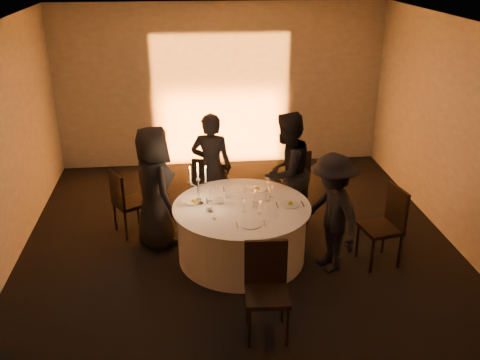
{
  "coord_description": "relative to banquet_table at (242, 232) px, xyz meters",
  "views": [
    {
      "loc": [
        -0.69,
        -6.17,
        3.84
      ],
      "look_at": [
        0.0,
        0.2,
        1.05
      ],
      "focal_mm": 40.0,
      "sensor_mm": 36.0,
      "label": 1
    }
  ],
  "objects": [
    {
      "name": "wall_right",
      "position": [
        3.0,
        0.0,
        1.12
      ],
      "size": [
        0.0,
        7.0,
        7.0
      ],
      "primitive_type": "plane",
      "rotation": [
        1.57,
        0.0,
        -1.57
      ],
      "color": "#9F9B94",
      "rests_on": "floor"
    },
    {
      "name": "banquet_table",
      "position": [
        0.0,
        0.0,
        0.0
      ],
      "size": [
        1.8,
        1.8,
        0.77
      ],
      "color": "black",
      "rests_on": "floor"
    },
    {
      "name": "chair_right",
      "position": [
        1.86,
        -0.3,
        0.22
      ],
      "size": [
        0.54,
        0.54,
        1.06
      ],
      "rotation": [
        0.0,
        0.0,
        -1.39
      ],
      "color": "black",
      "rests_on": "floor"
    },
    {
      "name": "wine_glass_b",
      "position": [
        0.4,
        0.42,
        0.52
      ],
      "size": [
        0.07,
        0.07,
        0.19
      ],
      "color": "silver",
      "rests_on": "banquet_table"
    },
    {
      "name": "wine_glass_g",
      "position": [
        0.42,
        0.22,
        0.52
      ],
      "size": [
        0.07,
        0.07,
        0.19
      ],
      "color": "silver",
      "rests_on": "banquet_table"
    },
    {
      "name": "guest_back_left",
      "position": [
        -0.32,
        1.2,
        0.45
      ],
      "size": [
        0.69,
        0.55,
        1.68
      ],
      "primitive_type": "imported",
      "rotation": [
        0.0,
        0.0,
        2.88
      ],
      "color": "black",
      "rests_on": "floor"
    },
    {
      "name": "ceiling",
      "position": [
        0.0,
        0.0,
        2.62
      ],
      "size": [
        7.0,
        7.0,
        0.0
      ],
      "primitive_type": "plane",
      "rotation": [
        3.14,
        0.0,
        0.0
      ],
      "color": "silver",
      "rests_on": "wall_back"
    },
    {
      "name": "wall_front",
      "position": [
        0.0,
        -3.5,
        1.12
      ],
      "size": [
        7.0,
        0.0,
        7.0
      ],
      "primitive_type": "plane",
      "rotation": [
        -1.57,
        0.0,
        0.0
      ],
      "color": "#9F9B94",
      "rests_on": "floor"
    },
    {
      "name": "floor",
      "position": [
        0.0,
        0.0,
        -0.38
      ],
      "size": [
        7.0,
        7.0,
        0.0
      ],
      "primitive_type": "plane",
      "color": "black",
      "rests_on": "ground"
    },
    {
      "name": "uplighter_fixture",
      "position": [
        0.0,
        3.2,
        -0.33
      ],
      "size": [
        0.25,
        0.12,
        0.1
      ],
      "primitive_type": "cube",
      "color": "black",
      "rests_on": "floor"
    },
    {
      "name": "chair_back_left",
      "position": [
        -0.38,
        1.33,
        0.15
      ],
      "size": [
        0.51,
        0.51,
        0.96
      ],
      "rotation": [
        0.0,
        0.0,
        2.89
      ],
      "color": "black",
      "rests_on": "floor"
    },
    {
      "name": "chair_left",
      "position": [
        -1.58,
        0.84,
        0.17
      ],
      "size": [
        0.58,
        0.58,
        0.98
      ],
      "rotation": [
        0.0,
        0.0,
        2.1
      ],
      "color": "black",
      "rests_on": "floor"
    },
    {
      "name": "wine_glass_d",
      "position": [
        0.2,
        -0.24,
        0.52
      ],
      "size": [
        0.07,
        0.07,
        0.19
      ],
      "color": "silver",
      "rests_on": "banquet_table"
    },
    {
      "name": "wine_glass_f",
      "position": [
        0.18,
        0.11,
        0.52
      ],
      "size": [
        0.07,
        0.07,
        0.19
      ],
      "color": "silver",
      "rests_on": "banquet_table"
    },
    {
      "name": "wine_glass_c",
      "position": [
        -0.4,
        0.19,
        0.52
      ],
      "size": [
        0.07,
        0.07,
        0.19
      ],
      "color": "silver",
      "rests_on": "banquet_table"
    },
    {
      "name": "plate_front",
      "position": [
        0.05,
        -0.52,
        0.39
      ],
      "size": [
        0.36,
        0.26,
        0.01
      ],
      "color": "white",
      "rests_on": "banquet_table"
    },
    {
      "name": "tumbler_a",
      "position": [
        0.17,
        -0.09,
        0.43
      ],
      "size": [
        0.07,
        0.07,
        0.09
      ],
      "primitive_type": "cylinder",
      "color": "silver",
      "rests_on": "banquet_table"
    },
    {
      "name": "tumbler_b",
      "position": [
        -0.26,
        0.1,
        0.43
      ],
      "size": [
        0.07,
        0.07,
        0.09
      ],
      "primitive_type": "cylinder",
      "color": "silver",
      "rests_on": "banquet_table"
    },
    {
      "name": "wine_glass_e",
      "position": [
        0.01,
        -0.18,
        0.52
      ],
      "size": [
        0.07,
        0.07,
        0.19
      ],
      "color": "silver",
      "rests_on": "banquet_table"
    },
    {
      "name": "plate_back_right",
      "position": [
        0.26,
        0.48,
        0.4
      ],
      "size": [
        0.36,
        0.27,
        0.08
      ],
      "color": "white",
      "rests_on": "banquet_table"
    },
    {
      "name": "plate_back_left",
      "position": [
        -0.02,
        0.53,
        0.39
      ],
      "size": [
        0.36,
        0.25,
        0.01
      ],
      "color": "white",
      "rests_on": "banquet_table"
    },
    {
      "name": "candelabra",
      "position": [
        -0.55,
        0.1,
        0.59
      ],
      "size": [
        0.25,
        0.12,
        0.59
      ],
      "color": "silver",
      "rests_on": "banquet_table"
    },
    {
      "name": "plate_left",
      "position": [
        -0.61,
        0.18,
        0.4
      ],
      "size": [
        0.36,
        0.25,
        0.08
      ],
      "color": "white",
      "rests_on": "banquet_table"
    },
    {
      "name": "tumbler_c",
      "position": [
        0.36,
        0.11,
        0.43
      ],
      "size": [
        0.07,
        0.07,
        0.09
      ],
      "primitive_type": "cylinder",
      "color": "silver",
      "rests_on": "banquet_table"
    },
    {
      "name": "chair_front",
      "position": [
        0.1,
        -1.5,
        0.21
      ],
      "size": [
        0.48,
        0.48,
        1.04
      ],
      "rotation": [
        0.0,
        0.0,
        -0.06
      ],
      "color": "black",
      "rests_on": "floor"
    },
    {
      "name": "plate_right",
      "position": [
        0.63,
        -0.04,
        0.4
      ],
      "size": [
        0.36,
        0.26,
        0.08
      ],
      "color": "white",
      "rests_on": "banquet_table"
    },
    {
      "name": "guest_back_right",
      "position": [
        0.73,
        0.77,
        0.5
      ],
      "size": [
        1.09,
        1.08,
        1.78
      ],
      "primitive_type": "imported",
      "rotation": [
        0.0,
        0.0,
        -2.38
      ],
      "color": "black",
      "rests_on": "floor"
    },
    {
      "name": "tumbler_d",
      "position": [
        -0.15,
        0.27,
        0.43
      ],
      "size": [
        0.07,
        0.07,
        0.09
      ],
      "primitive_type": "cylinder",
      "color": "silver",
      "rests_on": "banquet_table"
    },
    {
      "name": "wall_back",
      "position": [
        0.0,
        3.5,
        1.12
      ],
      "size": [
        7.0,
        0.0,
        7.0
      ],
      "primitive_type": "plane",
      "rotation": [
        1.57,
        0.0,
        0.0
      ],
      "color": "#9F9B94",
      "rests_on": "floor"
    },
    {
      "name": "wine_glass_a",
      "position": [
        -0.38,
        -0.33,
        0.52
      ],
      "size": [
        0.07,
        0.07,
        0.19
      ],
      "color": "silver",
      "rests_on": "banquet_table"
    },
    {
      "name": "chair_back_right",
      "position": [
        1.02,
        1.45,
        0.14
      ],
      "size": [
        0.57,
        0.57,
        0.94
      ],
      "rotation": [
        0.0,
        0.0,
        -2.57
      ],
      "color": "black",
      "rests_on": "floor"
    },
    {
      "name": "coffee_cup",
      "position": [
        -0.43,
        -0.09,
        0.42
      ],
      "size": [
        0.11,
        0.11,
        0.07
      ],
      "color": "white",
      "rests_on": "banquet_table"
    },
    {
      "name": "guest_left",
      "position": [
        -1.14,
        0.51,
        0.48
      ],
      "size": [
        0.84,
        0.99,
        1.72
      ],
      "primitive_type": "imported",
      "rotation": [
        0.0,
        0.0,
        1.99
      ],
      "color": "black",
      "rests_on": "floor"
    },
    {
      "name": "guest_right",
      "position": [
        1.1,
        -0.35,
        0.4
      ],
      "size": [
        0.87,
        1.15,
        1.57
      ],
      "primitive_type": "imported",
      "rotation": [
        0.0,
        0.0,
        -1.26
      ],
      "color": "black",
      "rests_on": "floor"
    }
  ]
}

